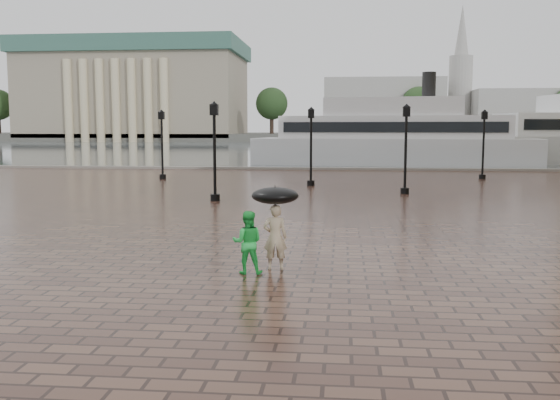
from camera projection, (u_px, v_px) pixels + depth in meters
The scene contains 12 objects.
ground at pixel (347, 242), 18.24m from camera, with size 300.00×300.00×0.00m, color #362018.
harbour_water at pixel (344, 147), 109.17m from camera, with size 240.00×240.00×0.00m, color #40484E.
quay_edge at pixel (345, 170), 49.87m from camera, with size 80.00×0.60×0.30m, color slate.
far_shore at pixel (344, 137), 176.27m from camera, with size 300.00×60.00×2.00m, color #4C4C47.
museum at pixel (136, 88), 165.08m from camera, with size 57.00×32.50×26.00m.
distant_skyline at pixel (532, 105), 160.62m from camera, with size 102.50×22.00×33.00m.
far_trees at pixel (344, 104), 153.56m from camera, with size 188.00×8.00×13.50m.
street_lamps at pixel (318, 146), 35.53m from camera, with size 21.44×14.44×4.40m.
adult_pedestrian at pixel (275, 237), 14.61m from camera, with size 0.57×0.37×1.55m, color tan.
child_pedestrian at pixel (248, 242), 14.22m from camera, with size 0.70×0.55×1.45m, color green.
ferry_near at pixel (393, 138), 56.31m from camera, with size 25.78×9.60×8.26m.
umbrella at pixel (275, 196), 14.50m from camera, with size 1.10×1.10×1.10m.
Camera 1 is at (-0.16, -18.08, 3.31)m, focal length 40.00 mm.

